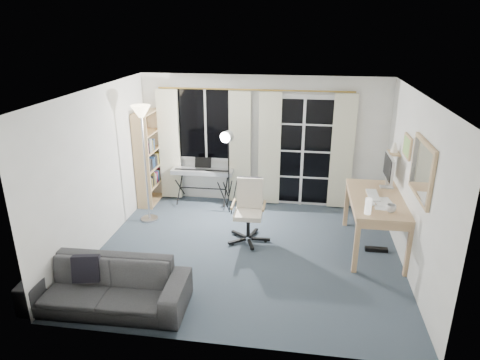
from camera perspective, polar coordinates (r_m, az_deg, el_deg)
name	(u,v)px	position (r m, az deg, el deg)	size (l,w,h in m)	color
floor	(247,253)	(6.57, 0.98, -9.64)	(4.50, 4.00, 0.02)	#35424E
window	(206,124)	(8.02, -4.55, 7.52)	(1.20, 0.08, 1.40)	white
french_door	(303,152)	(7.94, 8.34, 3.69)	(1.32, 0.09, 2.11)	white
curtains	(254,148)	(7.88, 1.87, 4.29)	(3.60, 0.07, 2.13)	gold
bookshelf	(148,160)	(8.22, -12.21, 2.67)	(0.28, 0.82, 1.77)	tan
torchiere_lamp	(142,129)	(7.20, -12.89, 6.59)	(0.41, 0.41, 2.02)	#B2B2B7
keyboard_piano	(202,172)	(8.01, -5.05, 1.03)	(1.16, 0.57, 0.84)	black
studio_light	(227,146)	(7.43, -1.72, 4.51)	(0.35, 0.36, 1.55)	black
office_chair	(249,205)	(6.72, 1.23, -3.29)	(0.65, 0.68, 0.98)	black
desk	(377,204)	(6.67, 17.77, -3.07)	(0.79, 1.56, 0.83)	tan
monitor	(389,168)	(6.98, 19.20, 1.47)	(0.20, 0.60, 0.52)	silver
desk_clutter	(374,215)	(6.47, 17.39, -4.52)	(0.49, 0.95, 1.06)	white
mug	(391,208)	(6.17, 19.50, -3.48)	(0.14, 0.11, 0.14)	silver
wall_mirror	(422,170)	(5.76, 23.07, 1.25)	(0.04, 0.94, 0.74)	tan
framed_print	(407,146)	(6.58, 21.42, 4.20)	(0.03, 0.42, 0.32)	tan
wall_shelf	(394,149)	(7.09, 19.87, 3.86)	(0.16, 0.30, 0.18)	tan
sofa	(105,279)	(5.49, -17.51, -12.48)	(1.96, 0.62, 0.76)	#28282A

